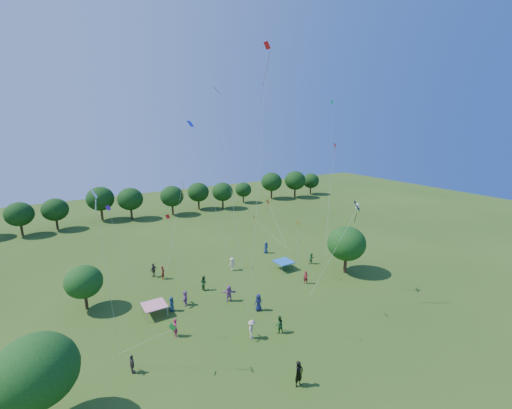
{
  "coord_description": "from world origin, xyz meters",
  "views": [
    {
      "loc": [
        -16.71,
        -13.35,
        18.75
      ],
      "look_at": [
        0.0,
        14.0,
        11.0
      ],
      "focal_mm": 24.0,
      "sensor_mm": 36.0,
      "label": 1
    }
  ],
  "objects_px": {
    "tent_blue": "(284,262)",
    "red_high_kite": "(264,102)",
    "near_tree_west": "(36,371)",
    "pirate_kite": "(356,207)",
    "near_tree_north": "(84,282)",
    "near_tree_east": "(347,244)",
    "tent_red_stripe": "(154,305)",
    "man_in_black": "(299,374)"
  },
  "relations": [
    {
      "from": "tent_blue",
      "to": "pirate_kite",
      "type": "relative_size",
      "value": 0.24
    },
    {
      "from": "near_tree_west",
      "to": "near_tree_north",
      "type": "distance_m",
      "value": 14.64
    },
    {
      "from": "tent_blue",
      "to": "red_high_kite",
      "type": "xyz_separation_m",
      "value": [
        -7.23,
        -6.22,
        19.51
      ]
    },
    {
      "from": "tent_red_stripe",
      "to": "pirate_kite",
      "type": "bearing_deg",
      "value": -17.96
    },
    {
      "from": "near_tree_west",
      "to": "red_high_kite",
      "type": "xyz_separation_m",
      "value": [
        19.63,
        5.31,
        16.43
      ]
    },
    {
      "from": "near_tree_east",
      "to": "tent_red_stripe",
      "type": "xyz_separation_m",
      "value": [
        -23.45,
        2.82,
        -2.89
      ]
    },
    {
      "from": "near_tree_east",
      "to": "red_high_kite",
      "type": "xyz_separation_m",
      "value": [
        -13.28,
        -1.27,
        16.62
      ]
    },
    {
      "from": "tent_red_stripe",
      "to": "red_high_kite",
      "type": "bearing_deg",
      "value": -21.92
    },
    {
      "from": "tent_blue",
      "to": "red_high_kite",
      "type": "bearing_deg",
      "value": -139.29
    },
    {
      "from": "tent_red_stripe",
      "to": "pirate_kite",
      "type": "xyz_separation_m",
      "value": [
        20.47,
        -6.64,
        8.8
      ]
    },
    {
      "from": "near_tree_north",
      "to": "pirate_kite",
      "type": "distance_m",
      "value": 29.3
    },
    {
      "from": "near_tree_east",
      "to": "man_in_black",
      "type": "height_order",
      "value": "near_tree_east"
    },
    {
      "from": "near_tree_west",
      "to": "tent_blue",
      "type": "height_order",
      "value": "near_tree_west"
    },
    {
      "from": "near_tree_west",
      "to": "near_tree_north",
      "type": "bearing_deg",
      "value": 74.99
    },
    {
      "from": "tent_blue",
      "to": "man_in_black",
      "type": "xyz_separation_m",
      "value": [
        -11.04,
        -17.11,
        -0.05
      ]
    },
    {
      "from": "near_tree_north",
      "to": "man_in_black",
      "type": "height_order",
      "value": "near_tree_north"
    },
    {
      "from": "near_tree_north",
      "to": "pirate_kite",
      "type": "relative_size",
      "value": 0.51
    },
    {
      "from": "tent_red_stripe",
      "to": "red_high_kite",
      "type": "relative_size",
      "value": 0.09
    },
    {
      "from": "near_tree_north",
      "to": "tent_red_stripe",
      "type": "relative_size",
      "value": 2.14
    },
    {
      "from": "near_tree_north",
      "to": "near_tree_east",
      "type": "height_order",
      "value": "near_tree_east"
    },
    {
      "from": "tent_red_stripe",
      "to": "pirate_kite",
      "type": "distance_m",
      "value": 23.25
    },
    {
      "from": "near_tree_north",
      "to": "near_tree_east",
      "type": "xyz_separation_m",
      "value": [
        29.13,
        -7.51,
        0.88
      ]
    },
    {
      "from": "tent_blue",
      "to": "pirate_kite",
      "type": "xyz_separation_m",
      "value": [
        3.07,
        -8.77,
        8.8
      ]
    },
    {
      "from": "tent_red_stripe",
      "to": "red_high_kite",
      "type": "distance_m",
      "value": 22.37
    },
    {
      "from": "tent_blue",
      "to": "pirate_kite",
      "type": "bearing_deg",
      "value": -70.68
    },
    {
      "from": "near_tree_north",
      "to": "tent_blue",
      "type": "height_order",
      "value": "near_tree_north"
    },
    {
      "from": "tent_red_stripe",
      "to": "man_in_black",
      "type": "height_order",
      "value": "man_in_black"
    },
    {
      "from": "tent_blue",
      "to": "pirate_kite",
      "type": "distance_m",
      "value": 12.8
    },
    {
      "from": "near_tree_north",
      "to": "tent_blue",
      "type": "relative_size",
      "value": 2.14
    },
    {
      "from": "near_tree_north",
      "to": "pirate_kite",
      "type": "height_order",
      "value": "pirate_kite"
    },
    {
      "from": "near_tree_north",
      "to": "man_in_black",
      "type": "relative_size",
      "value": 2.38
    },
    {
      "from": "tent_blue",
      "to": "near_tree_east",
      "type": "bearing_deg",
      "value": -39.27
    },
    {
      "from": "near_tree_west",
      "to": "pirate_kite",
      "type": "height_order",
      "value": "pirate_kite"
    },
    {
      "from": "tent_red_stripe",
      "to": "near_tree_north",
      "type": "bearing_deg",
      "value": 140.42
    },
    {
      "from": "tent_red_stripe",
      "to": "red_high_kite",
      "type": "height_order",
      "value": "red_high_kite"
    },
    {
      "from": "tent_blue",
      "to": "red_high_kite",
      "type": "distance_m",
      "value": 21.72
    },
    {
      "from": "tent_red_stripe",
      "to": "man_in_black",
      "type": "xyz_separation_m",
      "value": [
        6.36,
        -14.98,
        -0.05
      ]
    },
    {
      "from": "tent_blue",
      "to": "man_in_black",
      "type": "relative_size",
      "value": 1.11
    },
    {
      "from": "pirate_kite",
      "to": "red_high_kite",
      "type": "bearing_deg",
      "value": 166.12
    },
    {
      "from": "near_tree_north",
      "to": "man_in_black",
      "type": "xyz_separation_m",
      "value": [
        12.04,
        -19.68,
        -2.06
      ]
    },
    {
      "from": "near_tree_west",
      "to": "red_high_kite",
      "type": "height_order",
      "value": "red_high_kite"
    },
    {
      "from": "near_tree_north",
      "to": "tent_red_stripe",
      "type": "xyz_separation_m",
      "value": [
        5.68,
        -4.7,
        -2.01
      ]
    }
  ]
}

